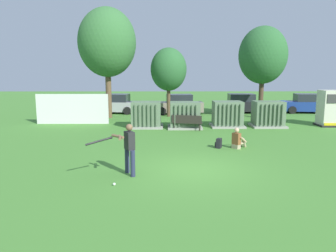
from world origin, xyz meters
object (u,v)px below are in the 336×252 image
parked_car_left_of_center (178,105)px  parked_car_rightmost (306,104)px  parked_car_leftmost (115,104)px  generator_enclosure (331,108)px  batter (128,147)px  park_bench (187,121)px  transformer_mid_west (185,115)px  parked_car_right_of_center (240,104)px  transformer_west (146,115)px  sports_ball (114,184)px  transformer_mid_east (227,114)px  transformer_east (268,114)px  backpack (219,143)px  seated_spectator (238,140)px

parked_car_left_of_center → parked_car_rightmost: (11.00, 0.57, 0.00)m
parked_car_rightmost → parked_car_leftmost: bearing=-179.5°
generator_enclosure → batter: (-11.86, -10.04, -0.16)m
park_bench → batter: (-2.51, -8.47, 0.44)m
generator_enclosure → batter: 15.55m
park_bench → generator_enclosure: bearing=9.5°
transformer_mid_west → parked_car_right_of_center: same height
transformer_west → sports_ball: (-0.36, -10.63, -0.74)m
park_bench → sports_ball: park_bench is taller
transformer_mid_east → parked_car_right_of_center: (2.41, 7.19, -0.04)m
transformer_mid_east → batter: bearing=-117.9°
transformer_west → transformer_mid_east: bearing=2.1°
transformer_west → transformer_mid_east: size_ratio=1.00×
transformer_east → parked_car_left_of_center: 8.57m
transformer_mid_west → backpack: (1.25, -5.40, -0.57)m
seated_spectator → parked_car_leftmost: bearing=120.4°
transformer_mid_west → parked_car_left_of_center: 7.03m
generator_enclosure → parked_car_left_of_center: generator_enclosure is taller
backpack → parked_car_rightmost: size_ratio=0.10×
parked_car_leftmost → generator_enclosure: bearing=-24.3°
transformer_mid_east → sports_ball: 12.16m
sports_ball → parked_car_right_of_center: bearing=66.3°
transformer_mid_east → parked_car_left_of_center: size_ratio=0.49×
batter → parked_car_leftmost: batter is taller
transformer_mid_west → sports_ball: transformer_mid_west is taller
parked_car_leftmost → transformer_east: bearing=-33.1°
transformer_east → seated_spectator: size_ratio=2.18×
generator_enclosure → parked_car_leftmost: 16.38m
sports_ball → parked_car_rightmost: (13.58, 17.97, 0.71)m
batter → parked_car_rightmost: (13.26, 16.92, -0.22)m
transformer_west → batter: batter is taller
sports_ball → seated_spectator: (4.85, 4.90, 0.33)m
batter → parked_car_rightmost: batter is taller
backpack → transformer_mid_east: bearing=75.8°
backpack → parked_car_right_of_center: 13.62m
transformer_west → transformer_mid_east: same height
transformer_east → batter: 12.46m
transformer_mid_west → park_bench: size_ratio=1.14×
transformer_east → seated_spectator: transformer_east is taller
transformer_east → parked_car_left_of_center: bearing=129.7°
park_bench → sports_ball: size_ratio=20.48×
sports_ball → parked_car_right_of_center: (7.90, 18.01, 0.71)m
transformer_mid_west → parked_car_right_of_center: bearing=56.1°
transformer_mid_east → parked_car_rightmost: size_ratio=0.48×
seated_spectator → backpack: size_ratio=2.19×
parked_car_rightmost → transformer_west: bearing=-151.0°
transformer_east → batter: bearing=-128.4°
transformer_west → parked_car_left_of_center: bearing=71.9°
backpack → generator_enclosure: bearing=36.8°
transformer_mid_west → transformer_mid_east: size_ratio=1.00×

